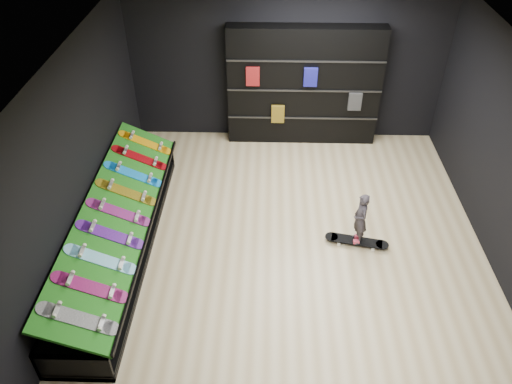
{
  "coord_description": "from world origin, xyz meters",
  "views": [
    {
      "loc": [
        -0.34,
        -5.48,
        5.4
      ],
      "look_at": [
        -0.5,
        0.2,
        1.0
      ],
      "focal_mm": 35.0,
      "sensor_mm": 36.0,
      "label": 1
    }
  ],
  "objects_px": {
    "child": "(359,228)",
    "back_shelving": "(304,86)",
    "display_rack": "(120,237)",
    "floor_skateboard": "(356,242)"
  },
  "relations": [
    {
      "from": "child",
      "to": "back_shelving",
      "type": "bearing_deg",
      "value": -175.29
    },
    {
      "from": "display_rack",
      "to": "back_shelving",
      "type": "bearing_deg",
      "value": 49.07
    },
    {
      "from": "floor_skateboard",
      "to": "child",
      "type": "height_order",
      "value": "child"
    },
    {
      "from": "display_rack",
      "to": "floor_skateboard",
      "type": "height_order",
      "value": "display_rack"
    },
    {
      "from": "display_rack",
      "to": "child",
      "type": "relative_size",
      "value": 8.62
    },
    {
      "from": "back_shelving",
      "to": "floor_skateboard",
      "type": "relative_size",
      "value": 2.97
    },
    {
      "from": "display_rack",
      "to": "floor_skateboard",
      "type": "xyz_separation_m",
      "value": [
        3.61,
        0.2,
        -0.2
      ]
    },
    {
      "from": "display_rack",
      "to": "back_shelving",
      "type": "distance_m",
      "value": 4.49
    },
    {
      "from": "display_rack",
      "to": "back_shelving",
      "type": "relative_size",
      "value": 1.55
    },
    {
      "from": "display_rack",
      "to": "floor_skateboard",
      "type": "bearing_deg",
      "value": 3.19
    }
  ]
}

